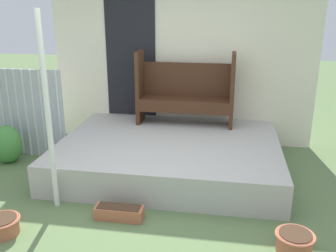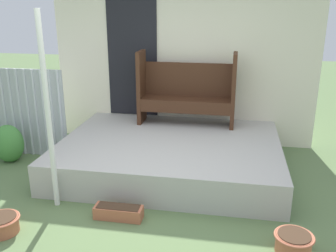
{
  "view_description": "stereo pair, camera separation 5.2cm",
  "coord_description": "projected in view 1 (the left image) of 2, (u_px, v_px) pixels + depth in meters",
  "views": [
    {
      "loc": [
        0.81,
        -3.58,
        2.2
      ],
      "look_at": [
        0.15,
        0.39,
        0.86
      ],
      "focal_mm": 40.0,
      "sensor_mm": 36.0,
      "label": 1
    },
    {
      "loc": [
        0.86,
        -3.58,
        2.2
      ],
      "look_at": [
        0.15,
        0.39,
        0.86
      ],
      "focal_mm": 40.0,
      "sensor_mm": 36.0,
      "label": 2
    }
  ],
  "objects": [
    {
      "name": "flower_pot_left",
      "position": [
        2.0,
        225.0,
        3.71
      ],
      "size": [
        0.36,
        0.36,
        0.18
      ],
      "color": "#B26042",
      "rests_on": "ground_plane"
    },
    {
      "name": "flower_pot_middle",
      "position": [
        295.0,
        241.0,
        3.44
      ],
      "size": [
        0.37,
        0.37,
        0.19
      ],
      "color": "#B26042",
      "rests_on": "ground_plane"
    },
    {
      "name": "porch_slab",
      "position": [
        170.0,
        154.0,
        5.15
      ],
      "size": [
        2.94,
        2.24,
        0.41
      ],
      "color": "#B2AFA8",
      "rests_on": "ground_plane"
    },
    {
      "name": "bench",
      "position": [
        185.0,
        90.0,
        5.66
      ],
      "size": [
        1.46,
        0.41,
        1.1
      ],
      "rotation": [
        0.0,
        0.0,
        0.0
      ],
      "color": "#422616",
      "rests_on": "porch_slab"
    },
    {
      "name": "planter_box_rect",
      "position": [
        119.0,
        212.0,
        3.98
      ],
      "size": [
        0.52,
        0.17,
        0.14
      ],
      "color": "#B26042",
      "rests_on": "ground_plane"
    },
    {
      "name": "house_wall",
      "position": [
        179.0,
        62.0,
        5.88
      ],
      "size": [
        4.14,
        0.08,
        2.6
      ],
      "color": "beige",
      "rests_on": "ground_plane"
    },
    {
      "name": "support_post",
      "position": [
        48.0,
        115.0,
        3.93
      ],
      "size": [
        0.06,
        0.06,
        2.14
      ],
      "color": "white",
      "rests_on": "ground_plane"
    },
    {
      "name": "ground_plane",
      "position": [
        149.0,
        209.0,
        4.17
      ],
      "size": [
        24.0,
        24.0,
        0.0
      ],
      "primitive_type": "plane",
      "color": "#5B7547"
    },
    {
      "name": "shrub_by_fence",
      "position": [
        7.0,
        144.0,
        5.32
      ],
      "size": [
        0.43,
        0.38,
        0.55
      ],
      "color": "#478C3D",
      "rests_on": "ground_plane"
    }
  ]
}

